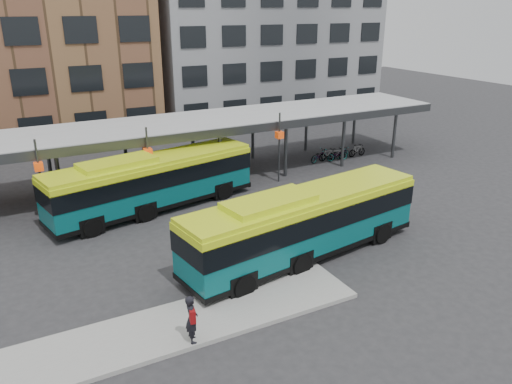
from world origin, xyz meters
The scene contains 8 objects.
ground centered at (0.00, 0.00, 0.00)m, with size 120.00×120.00×0.00m, color #28282B.
boarding_island centered at (-5.50, -3.00, 0.09)m, with size 14.00×3.00×0.18m, color gray.
canopy centered at (-0.06, 12.87, 3.91)m, with size 40.00×6.53×4.80m.
building_grey centered at (16.00, 32.00, 10.00)m, with size 24.00×14.00×20.00m, color slate.
bus_front centered at (1.45, -0.35, 1.82)m, with size 12.91×4.54×3.49m.
bus_rear centered at (-3.11, 8.80, 1.80)m, with size 12.82×5.20×3.46m.
pedestrian centered at (-5.67, -4.21, 1.11)m, with size 0.55×0.74×1.83m.
bike_rack centered at (12.58, 12.08, 0.48)m, with size 5.36×1.36×0.99m.
Camera 1 is at (-10.60, -18.36, 11.40)m, focal length 35.00 mm.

